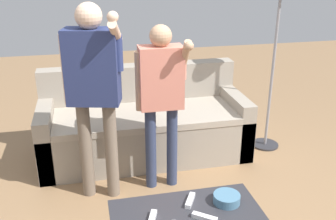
{
  "coord_description": "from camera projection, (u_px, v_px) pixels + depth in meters",
  "views": [
    {
      "loc": [
        -0.53,
        -2.04,
        1.9
      ],
      "look_at": [
        0.01,
        0.38,
        0.9
      ],
      "focal_mm": 41.29,
      "sensor_mm": 36.0,
      "label": 1
    }
  ],
  "objects": [
    {
      "name": "snack_bowl",
      "position": [
        227.0,
        199.0,
        2.49
      ],
      "size": [
        0.17,
        0.17,
        0.06
      ],
      "primitive_type": "cylinder",
      "color": "teal",
      "rests_on": "coffee_table"
    },
    {
      "name": "player_left",
      "position": [
        93.0,
        82.0,
        2.93
      ],
      "size": [
        0.47,
        0.4,
        1.59
      ],
      "color": "#756656",
      "rests_on": "ground"
    },
    {
      "name": "game_remote_wand_far",
      "position": [
        152.0,
        219.0,
        2.32
      ],
      "size": [
        0.09,
        0.16,
        0.03
      ],
      "color": "white",
      "rests_on": "coffee_table"
    },
    {
      "name": "game_remote_wand_spare",
      "position": [
        205.0,
        218.0,
        2.34
      ],
      "size": [
        0.15,
        0.13,
        0.03
      ],
      "color": "white",
      "rests_on": "coffee_table"
    },
    {
      "name": "player_center",
      "position": [
        161.0,
        90.0,
        3.1
      ],
      "size": [
        0.42,
        0.32,
        1.41
      ],
      "color": "#2D3856",
      "rests_on": "ground"
    },
    {
      "name": "couch",
      "position": [
        144.0,
        125.0,
        3.89
      ],
      "size": [
        2.01,
        0.84,
        0.85
      ],
      "color": "#9E9384",
      "rests_on": "ground"
    },
    {
      "name": "coffee_table",
      "position": [
        186.0,
        220.0,
        2.43
      ],
      "size": [
        0.95,
        0.47,
        0.41
      ],
      "color": "#2D2D33",
      "rests_on": "ground"
    },
    {
      "name": "game_remote_wand_near",
      "position": [
        190.0,
        200.0,
        2.5
      ],
      "size": [
        0.1,
        0.15,
        0.03
      ],
      "color": "white",
      "rests_on": "coffee_table"
    }
  ]
}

